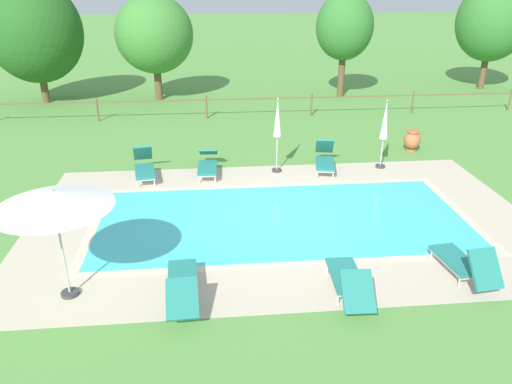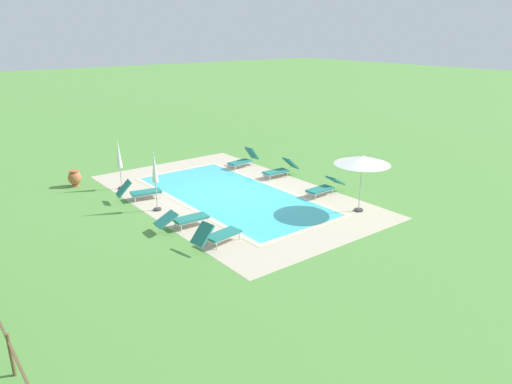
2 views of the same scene
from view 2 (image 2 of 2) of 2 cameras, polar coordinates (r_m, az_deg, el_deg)
name	(u,v)px [view 2 (image 2 of 2)]	position (r m, az deg, el deg)	size (l,w,h in m)	color
ground_plane	(232,195)	(21.50, -2.94, -0.38)	(160.00, 160.00, 0.00)	#599342
pool_deck_paving	(232,195)	(21.50, -2.94, -0.37)	(13.39, 8.07, 0.01)	beige
swimming_pool_water	(232,195)	(21.50, -2.94, -0.36)	(9.69, 4.37, 0.01)	#42CCD6
pool_coping_rim	(232,195)	(21.50, -2.94, -0.35)	(10.17, 4.85, 0.01)	beige
sun_lounger_north_near_steps	(280,169)	(24.11, 2.91, 2.71)	(0.68, 1.98, 0.90)	#237A70
sun_lounger_north_mid	(140,191)	(21.38, -13.75, 0.08)	(0.95, 1.98, 0.95)	#237A70
sun_lounger_north_far	(184,219)	(18.07, -8.61, -3.19)	(0.69, 2.09, 0.73)	#237A70
sun_lounger_north_end	(325,187)	(21.65, 8.20, 0.60)	(0.69, 2.07, 0.76)	#237A70
sun_lounger_south_near_corner	(217,235)	(16.51, -4.64, -5.09)	(0.88, 1.97, 0.95)	#237A70
sun_lounger_south_mid	(243,160)	(25.85, -1.52, 3.88)	(0.81, 1.90, 1.00)	#237A70
patio_umbrella_open_foreground	(362,160)	(19.42, 12.60, 3.71)	(2.25, 2.25, 2.37)	#383838
patio_umbrella_closed_row_west	(119,158)	(22.80, -16.07, 3.96)	(0.32, 0.32, 2.34)	#383838
patio_umbrella_closed_row_mid_west	(155,172)	(19.60, -12.01, 2.36)	(0.32, 0.32, 2.48)	#383838
terracotta_urn_near_fence	(75,178)	(24.16, -20.86, 1.61)	(0.61, 0.61, 0.79)	#B7663D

